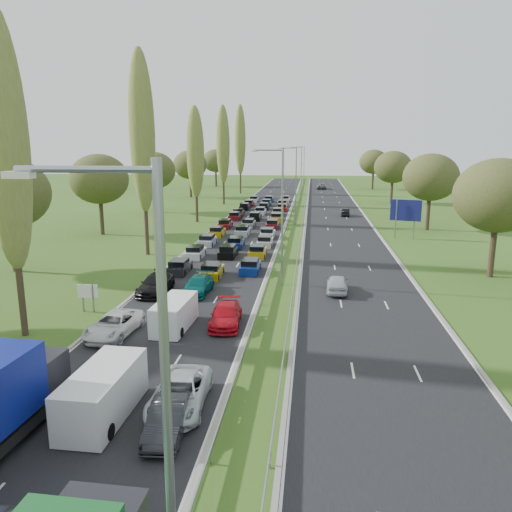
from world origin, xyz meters
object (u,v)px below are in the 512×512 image
(white_van_front, at_px, (105,391))
(direction_sign, at_px, (406,212))
(info_sign, at_px, (88,294))
(near_car_3, at_px, (156,284))
(white_van_rear, at_px, (175,313))
(near_car_2, at_px, (114,325))

(white_van_front, relative_size, direction_sign, 1.09)
(info_sign, bearing_deg, near_car_3, 56.13)
(near_car_3, relative_size, white_van_rear, 1.07)
(near_car_2, relative_size, near_car_3, 0.98)
(white_van_front, xyz_separation_m, white_van_rear, (0.16, 11.37, -0.14))
(near_car_3, relative_size, direction_sign, 1.03)
(near_car_3, height_order, info_sign, info_sign)
(near_car_2, distance_m, near_car_3, 9.63)
(info_sign, height_order, direction_sign, direction_sign)
(near_car_3, xyz_separation_m, white_van_rear, (3.82, -7.73, 0.23))
(near_car_2, height_order, direction_sign, direction_sign)
(direction_sign, bearing_deg, near_car_3, -131.90)
(near_car_2, bearing_deg, white_van_rear, 32.73)
(white_van_front, bearing_deg, white_van_rear, 90.68)
(near_car_2, distance_m, info_sign, 5.80)
(white_van_front, height_order, white_van_rear, white_van_front)
(near_car_3, distance_m, direction_sign, 37.94)
(white_van_front, xyz_separation_m, info_sign, (-7.19, 13.84, 0.21))
(near_car_2, distance_m, white_van_rear, 4.07)
(info_sign, bearing_deg, near_car_2, -49.30)
(info_sign, bearing_deg, white_van_rear, -18.58)
(white_van_rear, height_order, info_sign, info_sign)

